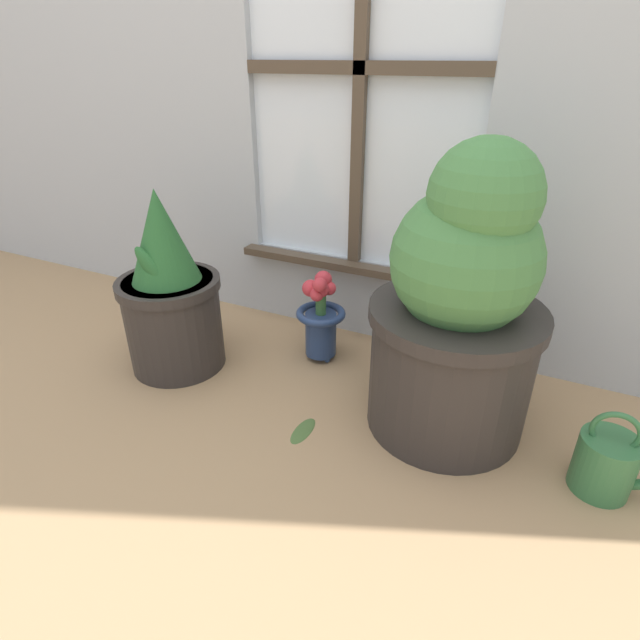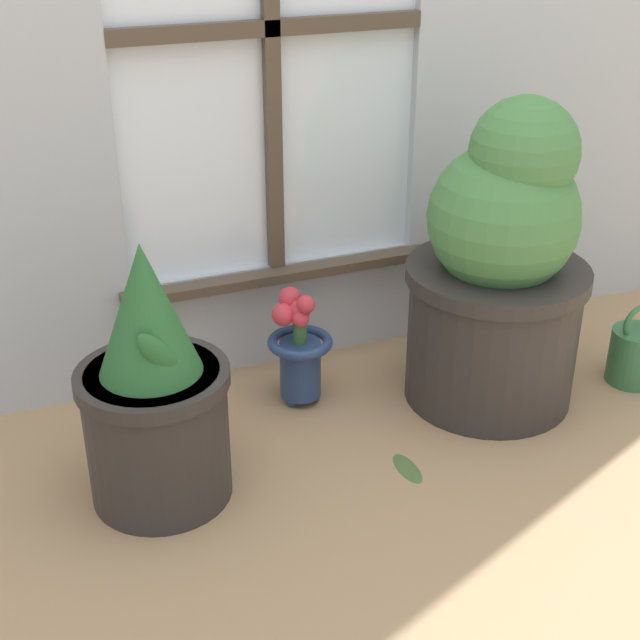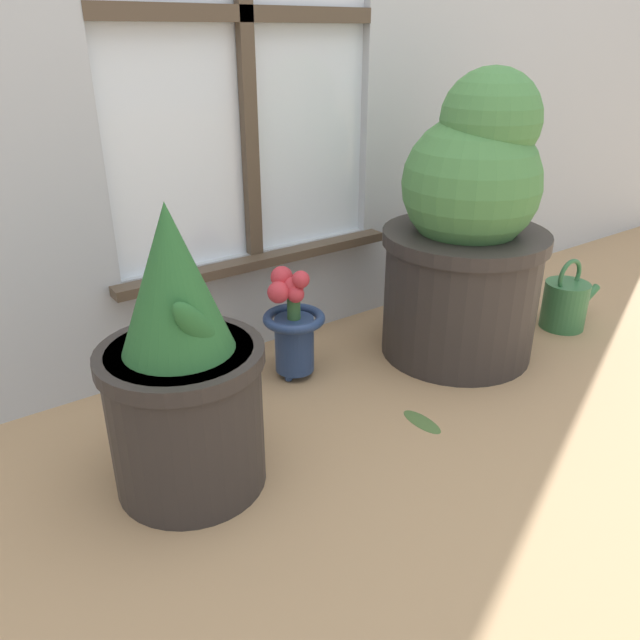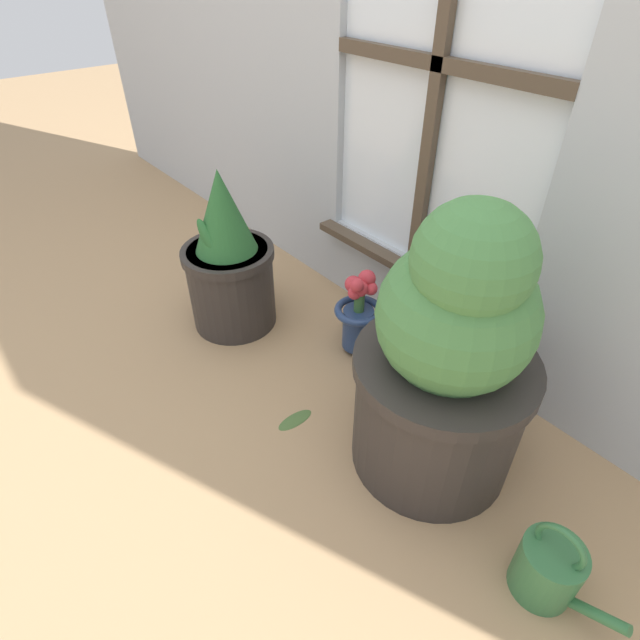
# 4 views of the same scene
# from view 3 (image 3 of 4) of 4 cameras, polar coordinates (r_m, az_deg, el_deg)

# --- Properties ---
(ground_plane) EXTENTS (10.00, 10.00, 0.00)m
(ground_plane) POSITION_cam_3_polar(r_m,az_deg,el_deg) (1.33, 8.35, -11.77)
(ground_plane) COLOR tan
(potted_plant_left) EXTENTS (0.30, 0.30, 0.55)m
(potted_plant_left) POSITION_cam_3_polar(r_m,az_deg,el_deg) (1.14, -12.46, -4.97)
(potted_plant_left) COLOR #2D2826
(potted_plant_left) RESTS_ON ground_plane
(potted_plant_right) EXTENTS (0.42, 0.42, 0.72)m
(potted_plant_right) POSITION_cam_3_polar(r_m,az_deg,el_deg) (1.62, 13.32, 7.62)
(potted_plant_right) COLOR #2D2826
(potted_plant_right) RESTS_ON ground_plane
(flower_vase) EXTENTS (0.15, 0.15, 0.28)m
(flower_vase) POSITION_cam_3_polar(r_m,az_deg,el_deg) (1.52, -2.51, -0.33)
(flower_vase) COLOR navy
(flower_vase) RESTS_ON ground_plane
(watering_can) EXTENTS (0.23, 0.13, 0.21)m
(watering_can) POSITION_cam_3_polar(r_m,az_deg,el_deg) (1.94, 21.52, 1.41)
(watering_can) COLOR #336B3D
(watering_can) RESTS_ON ground_plane
(fallen_leaf) EXTENTS (0.05, 0.11, 0.01)m
(fallen_leaf) POSITION_cam_3_polar(r_m,az_deg,el_deg) (1.42, 9.31, -9.05)
(fallen_leaf) COLOR #476633
(fallen_leaf) RESTS_ON ground_plane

